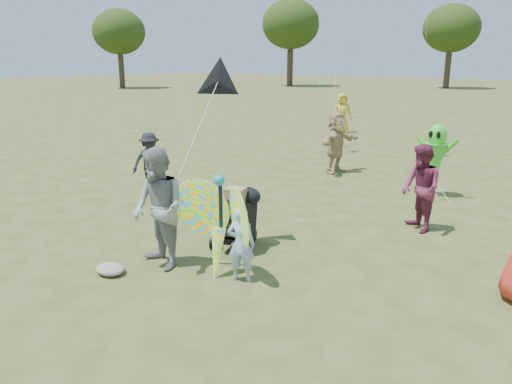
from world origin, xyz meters
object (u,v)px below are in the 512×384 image
Objects in this scene: crowd_g at (342,113)px; alien_kite at (435,156)px; adult_man at (158,209)px; crowd_d at (336,142)px; crowd_e at (421,188)px; jogging_stroller at (239,214)px; crowd_b at (150,161)px; butterfly_kite at (219,225)px; child_girl at (241,244)px.

crowd_g is 0.99× the size of alien_kite.
adult_man is 7.77m from crowd_d.
crowd_d is 1.05× the size of crowd_e.
alien_kite is at bearing 54.33° from jogging_stroller.
crowd_e is at bearing -96.96° from crowd_g.
butterfly_kite is (4.84, -2.68, 0.06)m from crowd_b.
adult_man is 1.09× the size of butterfly_kite.
jogging_stroller is (1.70, -6.24, -0.26)m from crowd_d.
crowd_e is 0.97× the size of crowd_g.
adult_man is 1.52m from jogging_stroller.
child_girl is 1.00× the size of jogging_stroller.
crowd_d is (-1.27, 7.66, -0.08)m from adult_man.
alien_kite is (1.84, 6.88, 0.02)m from adult_man.
child_girl is 0.59× the size of adult_man.
adult_man is 5.00m from crowd_b.
crowd_g is (-5.13, 14.89, -0.09)m from adult_man.
crowd_d is at bearing 113.54° from adult_man.
alien_kite is (0.93, 6.48, 0.19)m from butterfly_kite.
child_girl is at bearing -69.33° from jogging_stroller.
crowd_b reaches higher than jogging_stroller.
butterfly_kite is at bearing -86.17° from jogging_stroller.
crowd_d is at bearing -97.53° from child_girl.
crowd_d is 3.21m from alien_kite.
butterfly_kite is at bearing -110.04° from crowd_g.
crowd_e is (3.79, -3.42, -0.04)m from crowd_d.
butterfly_kite reaches higher than crowd_b.
crowd_b is at bearing 156.07° from adult_man.
alien_kite reaches higher than jogging_stroller.
butterfly_kite is at bearing -100.56° from crowd_b.
crowd_b reaches higher than child_girl.
crowd_d is 1.02× the size of crowd_g.
child_girl is 0.65× the size of butterfly_kite.
adult_man is at bearing -104.95° from alien_kite.
crowd_d is at bearing 165.83° from alien_kite.
crowd_b is 11.87m from crowd_g.
adult_man reaches higher than child_girl.
crowd_e is 1.47× the size of jogging_stroller.
adult_man is 1.68× the size of jogging_stroller.
adult_man reaches higher than butterfly_kite.
crowd_g is at bearing -93.18° from child_girl.
crowd_d is at bearing 106.65° from butterfly_kite.
child_girl is at bearing -108.61° from crowd_g.
child_girl is 15.85m from crowd_g.
alien_kite is at bearing -91.62° from crowd_g.
crowd_e is at bearing -134.65° from child_girl.
crowd_e reaches higher than butterfly_kite.
crowd_g reaches higher than child_girl.
crowd_b is 5.30m from crowd_d.
crowd_b is 6.56m from crowd_e.
alien_kite reaches higher than butterfly_kite.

